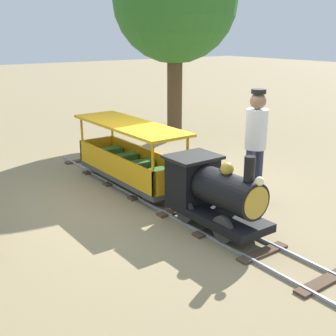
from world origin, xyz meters
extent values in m
plane|color=#8C7A56|center=(0.00, 0.00, 0.00)|extent=(60.00, 60.00, 0.00)
cube|color=gray|center=(-0.22, 0.13, 0.02)|extent=(0.03, 6.05, 0.04)
cube|color=gray|center=(0.22, 0.13, 0.02)|extent=(0.03, 6.05, 0.04)
cube|color=#4C3828|center=(0.00, -2.52, 0.01)|extent=(0.69, 0.14, 0.03)
cube|color=#4C3828|center=(0.00, -1.76, 0.01)|extent=(0.69, 0.14, 0.03)
cube|color=#4C3828|center=(0.00, -1.01, 0.01)|extent=(0.69, 0.14, 0.03)
cube|color=#4C3828|center=(0.00, -0.25, 0.01)|extent=(0.69, 0.14, 0.03)
cube|color=#4C3828|center=(0.00, 0.51, 0.01)|extent=(0.69, 0.14, 0.03)
cube|color=#4C3828|center=(0.00, 1.26, 0.01)|extent=(0.69, 0.14, 0.03)
cube|color=#4C3828|center=(0.00, 2.02, 0.01)|extent=(0.69, 0.14, 0.03)
cube|color=#4C3828|center=(0.00, 2.77, 0.01)|extent=(0.69, 0.14, 0.03)
cube|color=black|center=(0.00, 1.25, 0.21)|extent=(0.57, 1.40, 0.10)
cylinder|color=black|center=(0.00, 1.45, 0.56)|extent=(0.44, 0.85, 0.44)
cylinder|color=#B7932D|center=(0.00, 1.88, 0.56)|extent=(0.37, 0.02, 0.37)
cylinder|color=black|center=(0.00, 1.75, 0.92)|extent=(0.12, 0.12, 0.28)
sphere|color=#B7932D|center=(0.00, 1.40, 0.83)|extent=(0.16, 0.16, 0.16)
cube|color=black|center=(0.00, 0.78, 0.54)|extent=(0.57, 0.45, 0.55)
cube|color=black|center=(0.00, 0.78, 0.83)|extent=(0.65, 0.53, 0.04)
sphere|color=#F2EAB2|center=(0.00, 1.91, 0.82)|extent=(0.10, 0.10, 0.10)
cylinder|color=#2D2D2D|center=(-0.22, 1.60, 0.20)|extent=(0.05, 0.32, 0.32)
cylinder|color=#2D2D2D|center=(0.22, 1.60, 0.20)|extent=(0.05, 0.32, 0.32)
cylinder|color=#2D2D2D|center=(-0.22, 0.90, 0.20)|extent=(0.05, 0.32, 0.32)
cylinder|color=#2D2D2D|center=(0.22, 0.90, 0.20)|extent=(0.05, 0.32, 0.32)
cube|color=#3F3F3F|center=(0.00, -0.77, 0.18)|extent=(0.65, 2.25, 0.08)
cube|color=orange|center=(-0.30, -0.77, 0.40)|extent=(0.04, 2.25, 0.35)
cube|color=orange|center=(0.30, -0.77, 0.40)|extent=(0.04, 2.25, 0.35)
cube|color=orange|center=(0.00, 0.33, 0.40)|extent=(0.65, 0.04, 0.35)
cube|color=orange|center=(0.00, -1.88, 0.40)|extent=(0.65, 0.04, 0.35)
cylinder|color=orange|center=(-0.29, 0.30, 0.59)|extent=(0.04, 0.04, 0.75)
cylinder|color=orange|center=(0.29, 0.30, 0.59)|extent=(0.04, 0.04, 0.75)
cylinder|color=orange|center=(-0.29, -1.85, 0.59)|extent=(0.04, 0.04, 0.75)
cylinder|color=orange|center=(0.29, -1.85, 0.59)|extent=(0.04, 0.04, 0.75)
cube|color=orange|center=(0.00, -0.77, 0.99)|extent=(0.75, 2.35, 0.04)
cube|color=#2D6B33|center=(0.00, -1.50, 0.34)|extent=(0.49, 0.20, 0.24)
cube|color=#2D6B33|center=(0.00, -1.02, 0.34)|extent=(0.49, 0.20, 0.24)
cube|color=#2D6B33|center=(0.00, -0.53, 0.34)|extent=(0.49, 0.20, 0.24)
cube|color=#2D6B33|center=(0.00, -0.04, 0.34)|extent=(0.49, 0.20, 0.24)
cylinder|color=#262626|center=(-0.22, 0.01, 0.16)|extent=(0.04, 0.24, 0.24)
cylinder|color=#262626|center=(0.22, 0.01, 0.16)|extent=(0.04, 0.24, 0.24)
cylinder|color=#262626|center=(-0.22, -1.56, 0.16)|extent=(0.04, 0.24, 0.24)
cylinder|color=#262626|center=(0.22, -1.56, 0.16)|extent=(0.04, 0.24, 0.24)
cylinder|color=#282D47|center=(-1.13, 0.87, 0.40)|extent=(0.12, 0.12, 0.80)
cylinder|color=#282D47|center=(-0.95, 0.87, 0.40)|extent=(0.12, 0.12, 0.80)
cylinder|color=white|center=(-1.04, 0.87, 1.08)|extent=(0.30, 0.30, 0.55)
sphere|color=#936B4C|center=(-1.04, 0.87, 1.46)|extent=(0.22, 0.22, 0.22)
cylinder|color=black|center=(-1.04, 0.87, 1.59)|extent=(0.20, 0.20, 0.06)
cylinder|color=#4C3823|center=(-2.71, -3.21, 1.04)|extent=(0.35, 0.35, 2.08)
camera|label=1|loc=(3.41, 4.92, 2.34)|focal=46.89mm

